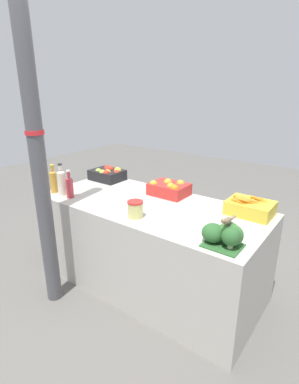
# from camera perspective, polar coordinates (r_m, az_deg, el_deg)

# --- Properties ---
(ground_plane) EXTENTS (10.00, 10.00, 0.00)m
(ground_plane) POSITION_cam_1_polar(r_m,az_deg,el_deg) (2.78, 0.00, -16.82)
(ground_plane) COLOR #605E59
(market_table) EXTENTS (1.86, 0.84, 0.75)m
(market_table) POSITION_cam_1_polar(r_m,az_deg,el_deg) (2.58, 0.00, -10.05)
(market_table) COLOR #B7B2A8
(market_table) RESTS_ON ground_plane
(support_pole) EXTENTS (0.13, 0.13, 2.48)m
(support_pole) POSITION_cam_1_polar(r_m,az_deg,el_deg) (2.24, -20.72, 7.85)
(support_pole) COLOR #4C4C51
(support_pole) RESTS_ON ground_plane
(apple_crate) EXTENTS (0.32, 0.24, 0.13)m
(apple_crate) POSITION_cam_1_polar(r_m,az_deg,el_deg) (3.05, -7.98, 3.42)
(apple_crate) COLOR black
(apple_crate) RESTS_ON market_table
(orange_crate) EXTENTS (0.32, 0.24, 0.13)m
(orange_crate) POSITION_cam_1_polar(r_m,az_deg,el_deg) (2.60, 3.77, 0.69)
(orange_crate) COLOR red
(orange_crate) RESTS_ON market_table
(carrot_crate) EXTENTS (0.32, 0.24, 0.14)m
(carrot_crate) POSITION_cam_1_polar(r_m,az_deg,el_deg) (2.32, 18.58, -2.73)
(carrot_crate) COLOR gold
(carrot_crate) RESTS_ON market_table
(broccoli_pile) EXTENTS (0.24, 0.19, 0.14)m
(broccoli_pile) POSITION_cam_1_polar(r_m,az_deg,el_deg) (1.83, 14.29, -7.83)
(broccoli_pile) COLOR #2D602D
(broccoli_pile) RESTS_ON market_table
(juice_bottle_amber) EXTENTS (0.06, 0.06, 0.25)m
(juice_bottle_amber) POSITION_cam_1_polar(r_m,az_deg,el_deg) (2.77, -17.83, 2.06)
(juice_bottle_amber) COLOR gold
(juice_bottle_amber) RESTS_ON market_table
(juice_bottle_cloudy) EXTENTS (0.07, 0.07, 0.28)m
(juice_bottle_cloudy) POSITION_cam_1_polar(r_m,az_deg,el_deg) (2.68, -16.42, 1.88)
(juice_bottle_cloudy) COLOR beige
(juice_bottle_cloudy) RESTS_ON market_table
(juice_bottle_ruby) EXTENTS (0.06, 0.06, 0.24)m
(juice_bottle_ruby) POSITION_cam_1_polar(r_m,az_deg,el_deg) (2.61, -14.99, 1.06)
(juice_bottle_ruby) COLOR #B2333D
(juice_bottle_ruby) RESTS_ON market_table
(pickle_jar) EXTENTS (0.11, 0.11, 0.12)m
(pickle_jar) POSITION_cam_1_polar(r_m,az_deg,el_deg) (2.15, -2.72, -3.28)
(pickle_jar) COLOR #D1CC75
(pickle_jar) RESTS_ON market_table
(sparrow_bird) EXTENTS (0.05, 0.13, 0.05)m
(sparrow_bird) POSITION_cam_1_polar(r_m,az_deg,el_deg) (1.77, 14.52, -5.29)
(sparrow_bird) COLOR #4C3D2D
(sparrow_bird) RESTS_ON broccoli_pile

